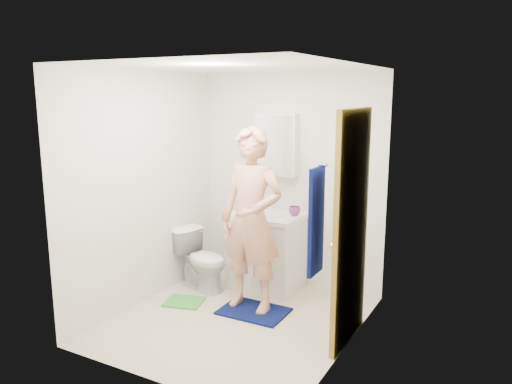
% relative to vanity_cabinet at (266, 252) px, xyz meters
% --- Properties ---
extents(floor, '(2.20, 2.40, 0.02)m').
position_rel_vanity_cabinet_xyz_m(floor, '(0.15, -0.91, -0.41)').
color(floor, beige).
rests_on(floor, ground).
extents(ceiling, '(2.20, 2.40, 0.02)m').
position_rel_vanity_cabinet_xyz_m(ceiling, '(0.15, -0.91, 2.01)').
color(ceiling, white).
rests_on(ceiling, ground).
extents(wall_back, '(2.20, 0.02, 2.40)m').
position_rel_vanity_cabinet_xyz_m(wall_back, '(0.15, 0.30, 0.80)').
color(wall_back, silver).
rests_on(wall_back, ground).
extents(wall_front, '(2.20, 0.02, 2.40)m').
position_rel_vanity_cabinet_xyz_m(wall_front, '(0.15, -2.12, 0.80)').
color(wall_front, silver).
rests_on(wall_front, ground).
extents(wall_left, '(0.02, 2.40, 2.40)m').
position_rel_vanity_cabinet_xyz_m(wall_left, '(-0.96, -0.91, 0.80)').
color(wall_left, silver).
rests_on(wall_left, ground).
extents(wall_right, '(0.02, 2.40, 2.40)m').
position_rel_vanity_cabinet_xyz_m(wall_right, '(1.26, -0.91, 0.80)').
color(wall_right, silver).
rests_on(wall_right, ground).
extents(vanity_cabinet, '(0.75, 0.55, 0.80)m').
position_rel_vanity_cabinet_xyz_m(vanity_cabinet, '(0.00, 0.00, 0.00)').
color(vanity_cabinet, white).
rests_on(vanity_cabinet, floor).
extents(countertop, '(0.79, 0.59, 0.05)m').
position_rel_vanity_cabinet_xyz_m(countertop, '(0.00, 0.00, 0.43)').
color(countertop, white).
rests_on(countertop, vanity_cabinet).
extents(sink_basin, '(0.40, 0.40, 0.03)m').
position_rel_vanity_cabinet_xyz_m(sink_basin, '(0.00, 0.00, 0.44)').
color(sink_basin, white).
rests_on(sink_basin, countertop).
extents(faucet, '(0.03, 0.03, 0.12)m').
position_rel_vanity_cabinet_xyz_m(faucet, '(0.00, 0.18, 0.51)').
color(faucet, silver).
rests_on(faucet, countertop).
extents(medicine_cabinet, '(0.50, 0.12, 0.70)m').
position_rel_vanity_cabinet_xyz_m(medicine_cabinet, '(0.00, 0.22, 1.20)').
color(medicine_cabinet, white).
rests_on(medicine_cabinet, wall_back).
extents(mirror_panel, '(0.46, 0.01, 0.66)m').
position_rel_vanity_cabinet_xyz_m(mirror_panel, '(0.00, 0.16, 1.20)').
color(mirror_panel, white).
rests_on(mirror_panel, wall_back).
extents(door, '(0.05, 0.80, 2.05)m').
position_rel_vanity_cabinet_xyz_m(door, '(1.22, -0.76, 0.62)').
color(door, olive).
rests_on(door, ground).
extents(door_knob, '(0.07, 0.07, 0.07)m').
position_rel_vanity_cabinet_xyz_m(door_knob, '(1.18, -1.08, 0.55)').
color(door_knob, gold).
rests_on(door_knob, door).
extents(towel, '(0.03, 0.24, 0.80)m').
position_rel_vanity_cabinet_xyz_m(towel, '(1.18, -1.48, 0.85)').
color(towel, '#071047').
rests_on(towel, wall_right).
extents(towel_hook, '(0.06, 0.02, 0.02)m').
position_rel_vanity_cabinet_xyz_m(towel_hook, '(1.22, -1.48, 1.27)').
color(towel_hook, silver).
rests_on(towel_hook, wall_right).
extents(toilet, '(0.73, 0.53, 0.67)m').
position_rel_vanity_cabinet_xyz_m(toilet, '(-0.61, -0.39, -0.07)').
color(toilet, white).
rests_on(toilet, floor).
extents(bath_mat, '(0.67, 0.48, 0.02)m').
position_rel_vanity_cabinet_xyz_m(bath_mat, '(0.21, -0.68, -0.39)').
color(bath_mat, '#071047').
rests_on(bath_mat, floor).
extents(green_rug, '(0.46, 0.41, 0.02)m').
position_rel_vanity_cabinet_xyz_m(green_rug, '(-0.55, -0.83, -0.39)').
color(green_rug, green).
rests_on(green_rug, floor).
extents(soap_dispenser, '(0.11, 0.11, 0.19)m').
position_rel_vanity_cabinet_xyz_m(soap_dispenser, '(-0.30, -0.05, 0.54)').
color(soap_dispenser, '#D2626E').
rests_on(soap_dispenser, countertop).
extents(toothbrush_cup, '(0.13, 0.13, 0.10)m').
position_rel_vanity_cabinet_xyz_m(toothbrush_cup, '(0.30, 0.08, 0.50)').
color(toothbrush_cup, '#7C3B82').
rests_on(toothbrush_cup, countertop).
extents(man, '(0.68, 0.45, 1.83)m').
position_rel_vanity_cabinet_xyz_m(man, '(0.16, -0.62, 0.54)').
color(man, tan).
rests_on(man, bath_mat).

